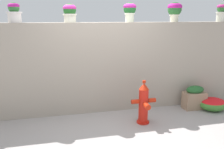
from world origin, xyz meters
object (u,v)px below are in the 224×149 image
Objects in this scene: potted_plant_1 at (14,12)px; flower_bush_left at (213,104)px; potted_plant_4 at (175,9)px; planter_box at (194,98)px; potted_plant_5 at (222,11)px; fire_hydrant at (144,104)px; potted_plant_2 at (70,12)px; potted_plant_3 at (130,10)px.

flower_bush_left is (4.08, -0.61, -1.98)m from potted_plant_1.
potted_plant_4 is 0.80× the size of planter_box.
flower_bush_left is (-0.42, -0.58, -2.01)m from potted_plant_5.
potted_plant_2 is at bearing 145.68° from fire_hydrant.
potted_plant_2 is 2.31m from potted_plant_4.
potted_plant_2 reaches higher than fire_hydrant.
potted_plant_5 is at bearing 54.14° from flower_bush_left.
potted_plant_3 is 2.21m from potted_plant_5.
potted_plant_4 reaches higher than potted_plant_1.
potted_plant_5 is at bearing 0.10° from potted_plant_2.
potted_plant_3 is (1.25, 0.02, 0.04)m from potted_plant_2.
potted_plant_4 reaches higher than potted_plant_2.
potted_plant_1 is 1.04m from potted_plant_2.
potted_plant_1 is at bearing -179.47° from potted_plant_4.
fire_hydrant is 1.61× the size of planter_box.
flower_bush_left is 1.12× the size of planter_box.
planter_box is at bearing -6.95° from potted_plant_1.
potted_plant_2 is 3.29m from planter_box.
potted_plant_4 is at bearing 0.53° from potted_plant_1.
potted_plant_4 is (3.35, 0.03, 0.07)m from potted_plant_1.
potted_plant_3 is at bearing -0.36° from potted_plant_1.
potted_plant_1 reaches higher than potted_plant_2.
fire_hydrant is (2.33, -0.91, -1.72)m from potted_plant_1.
flower_bush_left is (1.75, 0.30, -0.25)m from fire_hydrant.
potted_plant_3 is at bearing 162.84° from planter_box.
potted_plant_5 is (4.51, -0.03, 0.03)m from potted_plant_1.
potted_plant_5 is at bearing 28.39° from planter_box.
potted_plant_1 is 4.51m from potted_plant_5.
potted_plant_1 is 0.94× the size of potted_plant_3.
fire_hydrant is at bearing -170.35° from flower_bush_left.
potted_plant_1 is 0.94× the size of potted_plant_5.
potted_plant_1 reaches higher than planter_box.
potted_plant_2 reaches higher than planter_box.
potted_plant_2 is 0.86× the size of potted_plant_4.
potted_plant_2 is at bearing 169.22° from flower_bush_left.
potted_plant_5 is at bearing -0.34° from potted_plant_1.
potted_plant_4 is at bearing 42.61° from fire_hydrant.
potted_plant_5 is 2.93m from fire_hydrant.
fire_hydrant is (-1.02, -0.94, -1.79)m from potted_plant_4.
potted_plant_5 reaches higher than potted_plant_3.
potted_plant_5 is 0.47× the size of fire_hydrant.
potted_plant_1 is at bearing 173.05° from planter_box.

